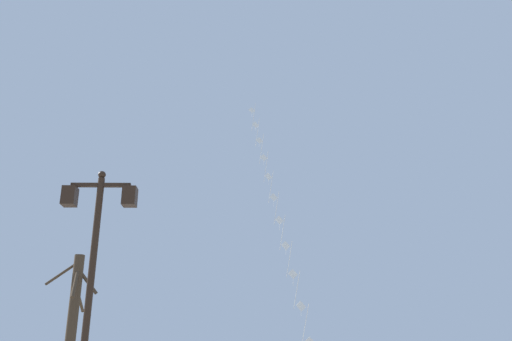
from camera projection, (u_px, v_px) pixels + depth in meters
The scene contains 3 objects.
twin_lantern_lamp_post at pixel (94, 247), 10.80m from camera, with size 1.52×0.28×5.23m.
kite_train at pixel (276, 206), 29.71m from camera, with size 3.03×11.83×18.66m.
bare_tree at pixel (72, 326), 16.47m from camera, with size 1.73×2.38×4.73m.
Camera 1 is at (-0.29, -0.84, 1.31)m, focal length 37.89 mm.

